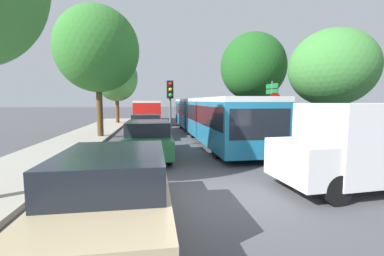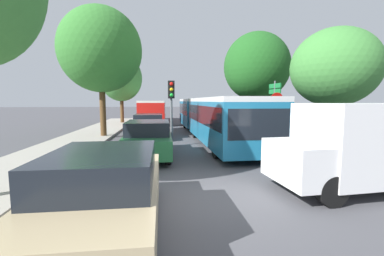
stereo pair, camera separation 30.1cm
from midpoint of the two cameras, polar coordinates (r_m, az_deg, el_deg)
The scene contains 15 objects.
ground_plane at distance 6.47m, azimuth 3.75°, elevation -15.51°, with size 200.00×200.00×0.00m, color #47474C.
kerb_strip_left at distance 18.06m, azimuth -23.21°, elevation -1.78°, with size 3.20×32.87×0.14m, color #9E998E.
articulated_bus at distance 17.39m, azimuth 2.91°, elevation 3.04°, with size 2.83×17.15×2.54m.
city_bus_rear at distance 28.77m, azimuth -9.75°, elevation 3.98°, with size 2.74×11.19×2.40m.
queued_car_tan at distance 4.85m, azimuth -18.65°, elevation -13.60°, with size 1.86×4.38×1.52m.
queued_car_green at distance 10.97m, azimuth -10.45°, elevation -2.43°, with size 1.88×4.42×1.54m.
queued_car_black at distance 16.84m, azimuth -10.61°, elevation 0.49°, with size 1.87×4.41×1.53m.
white_van at distance 8.46m, azimuth 34.42°, elevation -2.73°, with size 5.13×2.32×2.31m.
traffic_light at distance 13.27m, azimuth -5.53°, elevation 6.55°, with size 0.34×0.37×3.40m.
no_entry_sign at distance 14.50m, azimuth 17.28°, elevation 3.80°, with size 0.70×0.08×2.82m.
direction_sign_post at distance 16.82m, azimuth 16.79°, elevation 6.39°, with size 0.15×1.40×3.60m.
tree_left_mid at distance 17.74m, azimuth -20.74°, elevation 15.54°, with size 5.11×5.11×8.20m.
tree_left_far at distance 27.75m, azimuth -16.75°, elevation 10.59°, with size 4.25×4.25×7.08m.
tree_right_near at distance 13.72m, azimuth 28.12°, elevation 11.63°, with size 3.87×3.87×5.66m.
tree_right_mid at distance 20.90m, azimuth 13.00°, elevation 12.71°, with size 5.01×5.01×7.58m.
Camera 1 is at (-1.44, -5.86, 2.37)m, focal length 24.00 mm.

